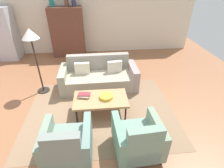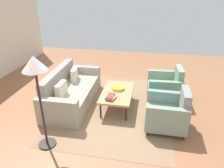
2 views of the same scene
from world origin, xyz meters
TOP-DOWN VIEW (x-y plane):
  - ground_plane at (0.00, 0.00)m, footprint 10.15×10.15m
  - area_rug at (0.40, -0.21)m, footprint 3.40×2.60m
  - couch at (0.40, 0.92)m, footprint 2.11×0.93m
  - coffee_table at (0.40, -0.26)m, footprint 1.20×0.70m
  - armchair_left at (-0.20, -1.43)m, footprint 0.81×0.81m
  - armchair_right at (1.00, -1.43)m, footprint 0.85×0.85m
  - fruit_bowl at (0.52, -0.26)m, footprint 0.30×0.30m
  - book_stack at (0.04, -0.17)m, footprint 0.29×0.24m
  - floor_lamp at (-1.16, 0.79)m, footprint 0.40×0.40m

SIDE VIEW (x-z plane):
  - ground_plane at x=0.00m, z-range 0.00..0.00m
  - area_rug at x=0.40m, z-range 0.00..0.01m
  - couch at x=0.40m, z-range -0.14..0.72m
  - armchair_left at x=-0.20m, z-range -0.10..0.78m
  - armchair_right at x=1.00m, z-range -0.10..0.78m
  - coffee_table at x=0.40m, z-range 0.17..0.59m
  - fruit_bowl at x=0.52m, z-range 0.42..0.49m
  - book_stack at x=0.04m, z-range 0.42..0.50m
  - floor_lamp at x=-1.16m, z-range 0.58..2.30m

